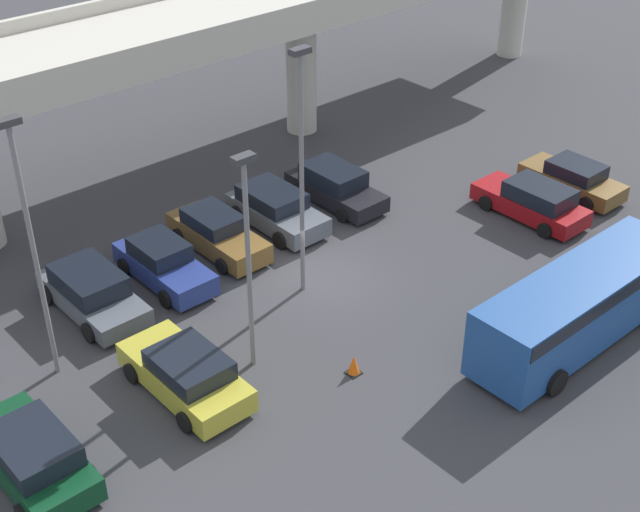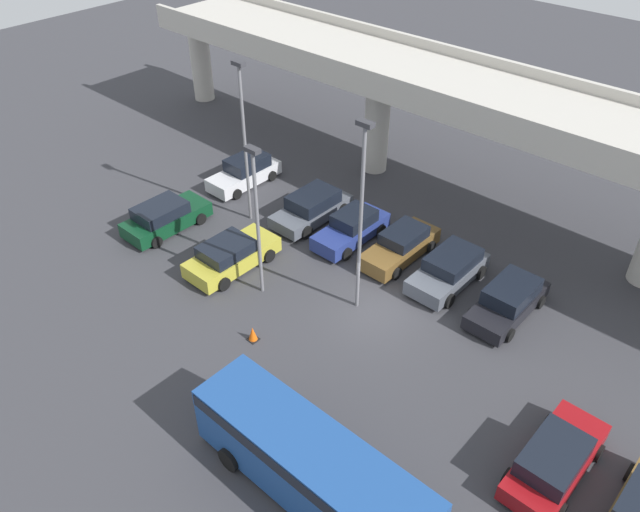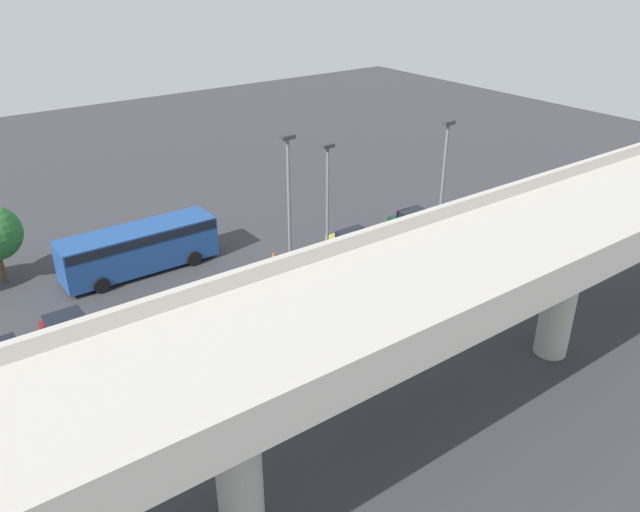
{
  "view_description": "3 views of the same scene",
  "coord_description": "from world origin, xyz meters",
  "px_view_note": "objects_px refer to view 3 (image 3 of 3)",
  "views": [
    {
      "loc": [
        -18.12,
        -20.65,
        18.4
      ],
      "look_at": [
        -0.96,
        -1.28,
        1.94
      ],
      "focal_mm": 50.0,
      "sensor_mm": 36.0,
      "label": 1
    },
    {
      "loc": [
        12.17,
        -17.23,
        18.92
      ],
      "look_at": [
        -2.39,
        -1.06,
        2.51
      ],
      "focal_mm": 35.0,
      "sensor_mm": 36.0,
      "label": 2
    },
    {
      "loc": [
        14.54,
        23.31,
        16.84
      ],
      "look_at": [
        -2.58,
        -0.03,
        2.42
      ],
      "focal_mm": 35.0,
      "sensor_mm": 36.0,
      "label": 3
    }
  ],
  "objects_px": {
    "parked_car_1": "(362,248)",
    "shuttle_bus": "(139,246)",
    "parked_car_0": "(422,227)",
    "parked_car_8": "(502,259)",
    "parked_car_5": "(241,367)",
    "lamp_post_by_overpass": "(289,212)",
    "parked_car_7": "(4,365)",
    "lamp_post_mid_lot": "(327,198)",
    "parked_car_2": "(390,302)",
    "traffic_cone": "(274,257)",
    "parked_car_3": "(353,324)",
    "parked_car_4": "(303,343)",
    "parked_car_6": "(73,340)",
    "parked_car_9": "(432,286)",
    "lamp_post_near_aisle": "(442,188)"
  },
  "relations": [
    {
      "from": "parked_car_0",
      "to": "shuttle_bus",
      "type": "height_order",
      "value": "shuttle_bus"
    },
    {
      "from": "parked_car_7",
      "to": "lamp_post_by_overpass",
      "type": "distance_m",
      "value": 14.36
    },
    {
      "from": "parked_car_2",
      "to": "parked_car_5",
      "type": "bearing_deg",
      "value": 92.06
    },
    {
      "from": "traffic_cone",
      "to": "lamp_post_mid_lot",
      "type": "bearing_deg",
      "value": 129.33
    },
    {
      "from": "traffic_cone",
      "to": "lamp_post_by_overpass",
      "type": "bearing_deg",
      "value": 68.04
    },
    {
      "from": "parked_car_2",
      "to": "traffic_cone",
      "type": "relative_size",
      "value": 6.39
    },
    {
      "from": "parked_car_5",
      "to": "parked_car_6",
      "type": "bearing_deg",
      "value": 39.14
    },
    {
      "from": "parked_car_3",
      "to": "lamp_post_mid_lot",
      "type": "xyz_separation_m",
      "value": [
        -3.25,
        -6.43,
        3.68
      ]
    },
    {
      "from": "parked_car_1",
      "to": "lamp_post_mid_lot",
      "type": "relative_size",
      "value": 0.64
    },
    {
      "from": "parked_car_0",
      "to": "lamp_post_by_overpass",
      "type": "height_order",
      "value": "lamp_post_by_overpass"
    },
    {
      "from": "parked_car_4",
      "to": "parked_car_6",
      "type": "xyz_separation_m",
      "value": [
        8.32,
        -6.45,
        -0.02
      ]
    },
    {
      "from": "parked_car_5",
      "to": "lamp_post_by_overpass",
      "type": "bearing_deg",
      "value": -52.32
    },
    {
      "from": "parked_car_5",
      "to": "shuttle_bus",
      "type": "height_order",
      "value": "shuttle_bus"
    },
    {
      "from": "parked_car_1",
      "to": "shuttle_bus",
      "type": "distance_m",
      "value": 12.91
    },
    {
      "from": "parked_car_4",
      "to": "parked_car_9",
      "type": "height_order",
      "value": "parked_car_9"
    },
    {
      "from": "lamp_post_mid_lot",
      "to": "traffic_cone",
      "type": "distance_m",
      "value": 5.22
    },
    {
      "from": "parked_car_1",
      "to": "parked_car_4",
      "type": "xyz_separation_m",
      "value": [
        8.51,
        6.11,
        0.02
      ]
    },
    {
      "from": "parked_car_1",
      "to": "parked_car_5",
      "type": "bearing_deg",
      "value": -62.72
    },
    {
      "from": "parked_car_4",
      "to": "shuttle_bus",
      "type": "distance_m",
      "value": 12.8
    },
    {
      "from": "parked_car_4",
      "to": "parked_car_6",
      "type": "relative_size",
      "value": 0.92
    },
    {
      "from": "parked_car_9",
      "to": "lamp_post_by_overpass",
      "type": "bearing_deg",
      "value": 58.51
    },
    {
      "from": "parked_car_0",
      "to": "parked_car_8",
      "type": "height_order",
      "value": "parked_car_8"
    },
    {
      "from": "parked_car_6",
      "to": "lamp_post_near_aisle",
      "type": "xyz_separation_m",
      "value": [
        -19.37,
        3.95,
        4.33
      ]
    },
    {
      "from": "parked_car_5",
      "to": "traffic_cone",
      "type": "height_order",
      "value": "parked_car_5"
    },
    {
      "from": "parked_car_0",
      "to": "traffic_cone",
      "type": "height_order",
      "value": "parked_car_0"
    },
    {
      "from": "parked_car_5",
      "to": "lamp_post_by_overpass",
      "type": "xyz_separation_m",
      "value": [
        -5.3,
        -4.09,
        4.5
      ]
    },
    {
      "from": "parked_car_4",
      "to": "traffic_cone",
      "type": "xyz_separation_m",
      "value": [
        -4.04,
        -8.88,
        -0.43
      ]
    },
    {
      "from": "lamp_post_mid_lot",
      "to": "traffic_cone",
      "type": "bearing_deg",
      "value": -50.67
    },
    {
      "from": "parked_car_2",
      "to": "parked_car_3",
      "type": "distance_m",
      "value": 2.81
    },
    {
      "from": "parked_car_2",
      "to": "parked_car_7",
      "type": "relative_size",
      "value": 1.0
    },
    {
      "from": "parked_car_5",
      "to": "shuttle_bus",
      "type": "distance_m",
      "value": 12.43
    },
    {
      "from": "parked_car_9",
      "to": "lamp_post_near_aisle",
      "type": "height_order",
      "value": "lamp_post_near_aisle"
    },
    {
      "from": "parked_car_1",
      "to": "parked_car_7",
      "type": "relative_size",
      "value": 1.06
    },
    {
      "from": "parked_car_8",
      "to": "lamp_post_by_overpass",
      "type": "height_order",
      "value": "lamp_post_by_overpass"
    },
    {
      "from": "parked_car_8",
      "to": "lamp_post_near_aisle",
      "type": "bearing_deg",
      "value": 51.47
    },
    {
      "from": "parked_car_1",
      "to": "parked_car_2",
      "type": "distance_m",
      "value": 6.39
    },
    {
      "from": "lamp_post_mid_lot",
      "to": "lamp_post_by_overpass",
      "type": "bearing_deg",
      "value": 28.61
    },
    {
      "from": "parked_car_7",
      "to": "parked_car_4",
      "type": "bearing_deg",
      "value": 60.75
    },
    {
      "from": "parked_car_3",
      "to": "lamp_post_mid_lot",
      "type": "relative_size",
      "value": 0.63
    },
    {
      "from": "parked_car_0",
      "to": "lamp_post_mid_lot",
      "type": "xyz_separation_m",
      "value": [
        7.52,
        -0.14,
        3.65
      ]
    },
    {
      "from": "parked_car_7",
      "to": "lamp_post_mid_lot",
      "type": "height_order",
      "value": "lamp_post_mid_lot"
    },
    {
      "from": "parked_car_2",
      "to": "parked_car_5",
      "type": "relative_size",
      "value": 0.96
    },
    {
      "from": "parked_car_0",
      "to": "parked_car_6",
      "type": "relative_size",
      "value": 0.96
    },
    {
      "from": "parked_car_0",
      "to": "parked_car_3",
      "type": "distance_m",
      "value": 12.48
    },
    {
      "from": "parked_car_5",
      "to": "lamp_post_mid_lot",
      "type": "relative_size",
      "value": 0.62
    },
    {
      "from": "traffic_cone",
      "to": "shuttle_bus",
      "type": "bearing_deg",
      "value": -28.3
    },
    {
      "from": "parked_car_1",
      "to": "parked_car_3",
      "type": "distance_m",
      "value": 8.38
    },
    {
      "from": "parked_car_5",
      "to": "parked_car_9",
      "type": "xyz_separation_m",
      "value": [
        -11.64,
        -0.21,
        0.02
      ]
    },
    {
      "from": "parked_car_7",
      "to": "lamp_post_mid_lot",
      "type": "distance_m",
      "value": 17.8
    },
    {
      "from": "parked_car_4",
      "to": "lamp_post_mid_lot",
      "type": "distance_m",
      "value": 9.54
    }
  ]
}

